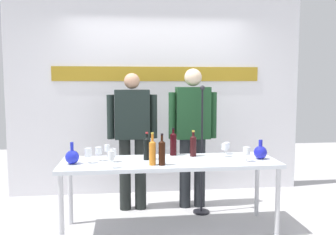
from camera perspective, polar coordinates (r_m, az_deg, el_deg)
name	(u,v)px	position (r m, az deg, el deg)	size (l,w,h in m)	color
ground_plane	(170,230)	(4.06, 0.26, -17.33)	(10.00, 10.00, 0.00)	#B8B5B7
back_wall	(158,88)	(5.13, -1.67, 4.72)	(4.14, 0.11, 3.00)	white
display_table	(170,166)	(3.84, 0.27, -7.70)	(2.28, 0.68, 0.76)	silver
decanter_blue_left	(72,157)	(3.79, -14.94, -6.03)	(0.14, 0.14, 0.22)	#1D28C0
decanter_blue_right	(260,152)	(4.02, 14.43, -5.32)	(0.14, 0.14, 0.21)	#1E22B4
presenter_left	(132,132)	(4.44, -5.67, -2.32)	(0.61, 0.22, 1.69)	black
presenter_right	(193,128)	(4.52, 3.93, -1.73)	(0.61, 0.22, 1.75)	black
wine_bottle_0	(152,152)	(3.61, -2.48, -5.41)	(0.07, 0.07, 0.33)	orange
wine_bottle_1	(162,152)	(3.60, -0.97, -5.45)	(0.07, 0.07, 0.32)	black
wine_bottle_2	(173,143)	(4.08, 0.84, -4.06)	(0.07, 0.07, 0.31)	black
wine_bottle_3	(147,148)	(3.86, -3.35, -4.78)	(0.08, 0.08, 0.30)	black
wine_bottle_4	(193,145)	(4.03, 4.01, -4.34)	(0.07, 0.07, 0.29)	black
wine_glass_left_0	(88,153)	(3.77, -12.52, -5.46)	(0.07, 0.07, 0.16)	white
wine_glass_left_1	(107,148)	(4.04, -9.58, -4.85)	(0.06, 0.06, 0.14)	white
wine_glass_left_2	(113,153)	(3.78, -8.70, -5.52)	(0.07, 0.07, 0.14)	white
wine_glass_left_3	(111,156)	(3.52, -8.99, -6.07)	(0.06, 0.06, 0.17)	white
wine_glass_left_4	(99,151)	(3.86, -10.93, -5.23)	(0.07, 0.07, 0.15)	white
wine_glass_right_0	(225,147)	(4.04, 8.97, -4.64)	(0.07, 0.07, 0.15)	white
wine_glass_right_1	(247,151)	(3.85, 12.35, -5.21)	(0.07, 0.07, 0.15)	white
wine_glass_right_2	(227,146)	(4.19, 9.26, -4.41)	(0.07, 0.07, 0.14)	white
microphone_stand	(202,171)	(4.39, 5.36, -8.42)	(0.20, 0.20, 1.55)	black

